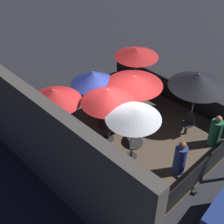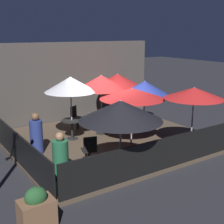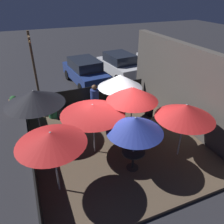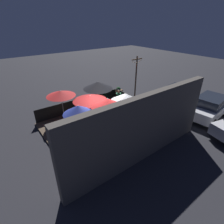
# 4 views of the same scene
# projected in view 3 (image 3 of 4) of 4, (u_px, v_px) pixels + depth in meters

# --- Properties ---
(ground_plane) EXTENTS (60.00, 60.00, 0.00)m
(ground_plane) POSITION_uv_depth(u_px,v_px,m) (115.00, 143.00, 8.92)
(ground_plane) COLOR #26262B
(patio_deck) EXTENTS (7.04, 6.37, 0.12)m
(patio_deck) POSITION_uv_depth(u_px,v_px,m) (115.00, 141.00, 8.89)
(patio_deck) COLOR brown
(patio_deck) RESTS_ON ground_plane
(building_wall) EXTENTS (8.64, 0.36, 3.54)m
(building_wall) POSITION_uv_depth(u_px,v_px,m) (190.00, 90.00, 9.16)
(building_wall) COLOR #4C4742
(building_wall) RESTS_ON ground_plane
(fence_front) EXTENTS (6.84, 0.05, 0.95)m
(fence_front) POSITION_uv_depth(u_px,v_px,m) (32.00, 150.00, 7.59)
(fence_front) COLOR black
(fence_front) RESTS_ON patio_deck
(fence_side_left) EXTENTS (0.05, 6.17, 0.95)m
(fence_side_left) POSITION_uv_depth(u_px,v_px,m) (89.00, 96.00, 11.41)
(fence_side_left) COLOR black
(fence_side_left) RESTS_ON patio_deck
(patio_umbrella_0) EXTENTS (1.93, 1.93, 2.28)m
(patio_umbrella_0) POSITION_uv_depth(u_px,v_px,m) (132.00, 94.00, 7.98)
(patio_umbrella_0) COLOR #B2B2B7
(patio_umbrella_0) RESTS_ON patio_deck
(patio_umbrella_1) EXTENTS (1.79, 1.79, 2.02)m
(patio_umbrella_1) POSITION_uv_depth(u_px,v_px,m) (135.00, 125.00, 6.64)
(patio_umbrella_1) COLOR #B2B2B7
(patio_umbrella_1) RESTS_ON patio_deck
(patio_umbrella_2) EXTENTS (1.86, 1.86, 2.31)m
(patio_umbrella_2) POSITION_uv_depth(u_px,v_px,m) (120.00, 81.00, 8.99)
(patio_umbrella_2) COLOR #B2B2B7
(patio_umbrella_2) RESTS_ON patio_deck
(patio_umbrella_3) EXTENTS (2.23, 2.23, 2.01)m
(patio_umbrella_3) POSITION_uv_depth(u_px,v_px,m) (93.00, 109.00, 7.36)
(patio_umbrella_3) COLOR #B2B2B7
(patio_umbrella_3) RESTS_ON patio_deck
(patio_umbrella_4) EXTENTS (2.00, 2.00, 2.09)m
(patio_umbrella_4) POSITION_uv_depth(u_px,v_px,m) (186.00, 111.00, 7.21)
(patio_umbrella_4) COLOR #B2B2B7
(patio_umbrella_4) RESTS_ON patio_deck
(patio_umbrella_5) EXTENTS (1.91, 1.91, 2.13)m
(patio_umbrella_5) POSITION_uv_depth(u_px,v_px,m) (51.00, 138.00, 5.74)
(patio_umbrella_5) COLOR #B2B2B7
(patio_umbrella_5) RESTS_ON patio_deck
(patio_umbrella_6) EXTENTS (2.26, 2.26, 2.10)m
(patio_umbrella_6) POSITION_uv_depth(u_px,v_px,m) (34.00, 97.00, 8.16)
(patio_umbrella_6) COLOR #B2B2B7
(patio_umbrella_6) RESTS_ON patio_deck
(dining_table_0) EXTENTS (0.82, 0.82, 0.74)m
(dining_table_0) POSITION_uv_depth(u_px,v_px,m) (131.00, 126.00, 8.69)
(dining_table_0) COLOR black
(dining_table_0) RESTS_ON patio_deck
(dining_table_1) EXTENTS (0.77, 0.77, 0.72)m
(dining_table_1) POSITION_uv_depth(u_px,v_px,m) (133.00, 155.00, 7.23)
(dining_table_1) COLOR black
(dining_table_1) RESTS_ON patio_deck
(dining_table_2) EXTENTS (0.76, 0.76, 0.72)m
(dining_table_2) POSITION_uv_depth(u_px,v_px,m) (119.00, 112.00, 9.72)
(dining_table_2) COLOR black
(dining_table_2) RESTS_ON patio_deck
(patio_chair_0) EXTENTS (0.54, 0.54, 0.93)m
(patio_chair_0) POSITION_uv_depth(u_px,v_px,m) (147.00, 116.00, 9.53)
(patio_chair_0) COLOR black
(patio_chair_0) RESTS_ON patio_deck
(patio_chair_1) EXTENTS (0.49, 0.49, 0.94)m
(patio_chair_1) POSITION_uv_depth(u_px,v_px,m) (61.00, 117.00, 9.47)
(patio_chair_1) COLOR black
(patio_chair_1) RESTS_ON patio_deck
(patron_0) EXTENTS (0.49, 0.49, 1.29)m
(patron_0) POSITION_uv_depth(u_px,v_px,m) (52.00, 106.00, 10.19)
(patron_0) COLOR #236642
(patron_0) RESTS_ON patio_deck
(patron_1) EXTENTS (0.56, 0.56, 1.35)m
(patron_1) POSITION_uv_depth(u_px,v_px,m) (95.00, 99.00, 10.77)
(patron_1) COLOR navy
(patron_1) RESTS_ON patio_deck
(planter_box) EXTENTS (0.72, 0.50, 0.94)m
(planter_box) POSITION_uv_depth(u_px,v_px,m) (15.00, 106.00, 10.82)
(planter_box) COLOR brown
(planter_box) RESTS_ON ground_plane
(light_post) EXTENTS (1.10, 0.12, 3.74)m
(light_post) POSITION_uv_depth(u_px,v_px,m) (34.00, 64.00, 11.12)
(light_post) COLOR brown
(light_post) RESTS_ON ground_plane
(parked_car_0) EXTENTS (4.30, 2.10, 1.62)m
(parked_car_0) POSITION_uv_depth(u_px,v_px,m) (85.00, 71.00, 13.96)
(parked_car_0) COLOR navy
(parked_car_0) RESTS_ON ground_plane
(parked_car_1) EXTENTS (4.04, 2.10, 1.62)m
(parked_car_1) POSITION_uv_depth(u_px,v_px,m) (119.00, 65.00, 15.15)
(parked_car_1) COLOR silver
(parked_car_1) RESTS_ON ground_plane
(parked_car_2) EXTENTS (4.75, 2.71, 1.62)m
(parked_car_2) POSITION_uv_depth(u_px,v_px,m) (156.00, 63.00, 15.60)
(parked_car_2) COLOR silver
(parked_car_2) RESTS_ON ground_plane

